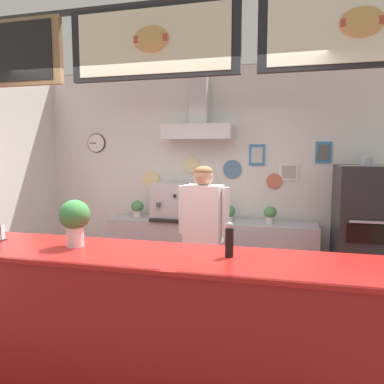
% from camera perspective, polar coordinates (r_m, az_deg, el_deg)
% --- Properties ---
extents(ground_plane, '(6.12, 6.12, 0.00)m').
position_cam_1_polar(ground_plane, '(3.48, -4.84, -25.30)').
color(ground_plane, '#3F3A38').
extents(back_wall_assembly, '(5.10, 2.52, 3.00)m').
position_cam_1_polar(back_wall_assembly, '(5.02, 2.78, 3.84)').
color(back_wall_assembly, '#9E9E99').
rests_on(back_wall_assembly, ground_plane).
extents(service_counter, '(4.51, 0.72, 1.10)m').
position_cam_1_polar(service_counter, '(2.88, -7.77, -20.03)').
color(service_counter, '#B21916').
rests_on(service_counter, ground_plane).
extents(back_prep_counter, '(2.76, 0.54, 0.92)m').
position_cam_1_polar(back_prep_counter, '(4.96, 2.85, -9.78)').
color(back_prep_counter, '#A3A5AD').
rests_on(back_prep_counter, ground_plane).
extents(pizza_oven, '(0.61, 0.76, 1.78)m').
position_cam_1_polar(pizza_oven, '(4.60, 25.24, -6.64)').
color(pizza_oven, '#232326').
rests_on(pizza_oven, ground_plane).
extents(shop_worker, '(0.54, 0.26, 1.68)m').
position_cam_1_polar(shop_worker, '(3.81, 1.80, -7.44)').
color(shop_worker, '#232328').
rests_on(shop_worker, ground_plane).
extents(espresso_machine, '(0.45, 0.47, 0.49)m').
position_cam_1_polar(espresso_machine, '(4.93, -3.52, -1.48)').
color(espresso_machine, '#B7BABF').
rests_on(espresso_machine, back_prep_counter).
extents(potted_basil, '(0.16, 0.16, 0.22)m').
position_cam_1_polar(potted_basil, '(4.74, 12.20, -3.32)').
color(potted_basil, beige).
rests_on(potted_basil, back_prep_counter).
extents(potted_rosemary, '(0.18, 0.18, 0.23)m').
position_cam_1_polar(potted_rosemary, '(5.16, -8.59, -2.48)').
color(potted_rosemary, beige).
rests_on(potted_rosemary, back_prep_counter).
extents(potted_sage, '(0.23, 0.23, 0.26)m').
position_cam_1_polar(potted_sage, '(4.83, 1.64, -2.84)').
color(potted_sage, '#9E563D').
rests_on(potted_sage, back_prep_counter).
extents(potted_thyme, '(0.18, 0.18, 0.21)m').
position_cam_1_polar(potted_thyme, '(4.83, 5.75, -3.22)').
color(potted_thyme, beige).
rests_on(potted_thyme, back_prep_counter).
extents(pepper_grinder, '(0.06, 0.06, 0.25)m').
position_cam_1_polar(pepper_grinder, '(2.54, 5.89, -7.49)').
color(pepper_grinder, black).
rests_on(pepper_grinder, service_counter).
extents(basil_vase, '(0.23, 0.23, 0.36)m').
position_cam_1_polar(basil_vase, '(2.93, -17.98, -4.19)').
color(basil_vase, silver).
rests_on(basil_vase, service_counter).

